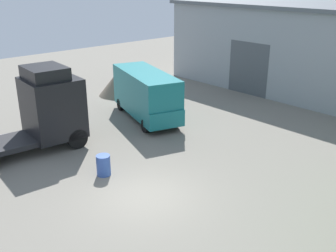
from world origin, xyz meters
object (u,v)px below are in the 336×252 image
tractor_unit_black (43,110)px  oil_drum (103,165)px  delivery_van_teal (147,94)px  gravel_pile (117,84)px

tractor_unit_black → oil_drum: bearing=-80.6°
delivery_van_teal → oil_drum: (4.09, -5.71, -1.04)m
delivery_van_teal → gravel_pile: size_ratio=2.39×
tractor_unit_black → gravel_pile: (-4.91, 7.68, -1.05)m
delivery_van_teal → oil_drum: bearing=-37.1°
gravel_pile → oil_drum: 11.79m
tractor_unit_black → delivery_van_teal: (0.25, 6.10, -0.35)m
tractor_unit_black → gravel_pile: size_ratio=2.48×
gravel_pile → oil_drum: size_ratio=2.92×
tractor_unit_black → oil_drum: size_ratio=7.23×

